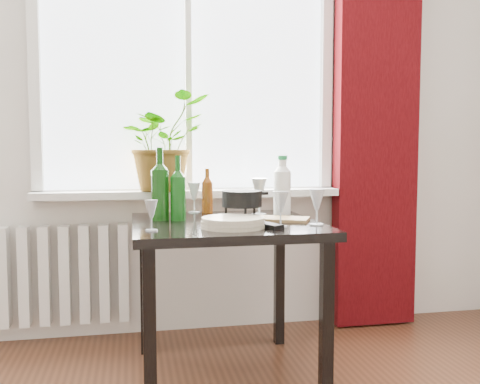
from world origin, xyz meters
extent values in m
cube|color=white|center=(0.00, 2.22, 1.60)|extent=(1.72, 0.08, 1.62)
cube|color=silver|center=(0.00, 2.15, 0.82)|extent=(1.72, 0.20, 0.04)
cube|color=#340407|center=(1.12, 2.12, 1.30)|extent=(0.50, 0.12, 2.56)
cube|color=white|center=(-0.75, 2.18, 0.38)|extent=(0.80, 0.10, 0.55)
cube|color=black|center=(0.10, 1.55, 0.72)|extent=(0.85, 0.85, 0.04)
cube|color=black|center=(-0.27, 1.19, 0.35)|extent=(0.05, 0.05, 0.70)
cube|color=black|center=(-0.27, 1.92, 0.35)|extent=(0.05, 0.05, 0.70)
cube|color=black|center=(0.46, 1.19, 0.35)|extent=(0.05, 0.05, 0.70)
cube|color=black|center=(0.46, 1.92, 0.35)|extent=(0.05, 0.05, 0.70)
imported|color=#28671B|center=(-0.15, 2.12, 1.12)|extent=(0.64, 0.63, 0.54)
cylinder|color=beige|center=(0.10, 1.35, 0.76)|extent=(0.35, 0.35, 0.05)
cube|color=black|center=(0.24, 1.33, 0.75)|extent=(0.12, 0.19, 0.02)
cube|color=olive|center=(0.37, 1.54, 0.75)|extent=(0.29, 0.25, 0.01)
camera|label=1|loc=(-0.32, -0.88, 1.07)|focal=40.00mm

